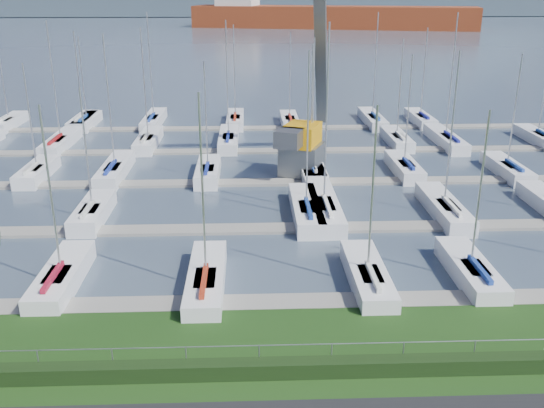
{
  "coord_description": "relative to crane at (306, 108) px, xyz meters",
  "views": [
    {
      "loc": [
        -1.29,
        -21.32,
        15.13
      ],
      "look_at": [
        0.0,
        12.0,
        3.0
      ],
      "focal_mm": 40.0,
      "sensor_mm": 36.0,
      "label": 1
    }
  ],
  "objects": [
    {
      "name": "sailboat_fleet",
      "position": [
        -5.67,
        -0.14,
        0.06
      ],
      "size": [
        74.67,
        49.82,
        13.41
      ],
      "color": "navy",
      "rests_on": "water"
    },
    {
      "name": "fence",
      "position": [
        -3.57,
        -29.2,
        -4.13
      ],
      "size": [
        80.0,
        0.04,
        0.04
      ],
      "primitive_type": "cylinder",
      "rotation": [
        0.0,
        1.57,
        0.0
      ],
      "color": "gray",
      "rests_on": "grass"
    },
    {
      "name": "cargo_ship_mid",
      "position": [
        22.4,
        183.63,
        -1.82
      ],
      "size": [
        105.05,
        42.34,
        21.5
      ],
      "rotation": [
        0.0,
        0.0,
        -0.24
      ],
      "color": "maroon",
      "rests_on": "water"
    },
    {
      "name": "hedge",
      "position": [
        -3.57,
        -29.6,
        -4.98
      ],
      "size": [
        80.0,
        0.7,
        0.7
      ],
      "primitive_type": "cube",
      "color": "black",
      "rests_on": "grass"
    },
    {
      "name": "docks",
      "position": [
        -3.57,
        -3.2,
        -5.55
      ],
      "size": [
        90.0,
        41.6,
        0.25
      ],
      "color": "slate",
      "rests_on": "water"
    },
    {
      "name": "water",
      "position": [
        -3.57,
        230.8,
        -5.73
      ],
      "size": [
        800.0,
        540.0,
        0.2
      ],
      "primitive_type": "cube",
      "color": "#425061"
    },
    {
      "name": "foothill",
      "position": [
        -3.57,
        300.8,
        0.67
      ],
      "size": [
        900.0,
        80.0,
        12.0
      ],
      "primitive_type": "cube",
      "color": "#3C4A58",
      "rests_on": "water"
    },
    {
      "name": "crane",
      "position": [
        0.0,
        0.0,
        0.0
      ],
      "size": [
        5.94,
        13.49,
        22.35
      ],
      "rotation": [
        0.0,
        0.0,
        -0.38
      ],
      "color": "slate",
      "rests_on": "water"
    }
  ]
}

